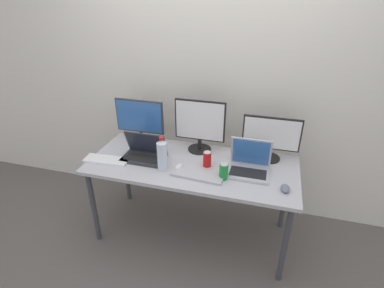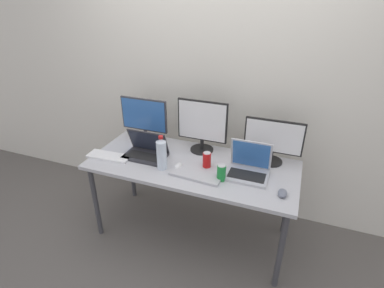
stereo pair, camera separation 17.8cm
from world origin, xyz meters
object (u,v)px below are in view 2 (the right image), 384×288
object	(u,v)px
mouse_by_laptop	(283,193)
soda_can_near_keyboard	(221,173)
laptop_silver	(146,150)
mouse_by_keyboard	(178,166)
water_bottle	(162,154)
monitor_right	(273,140)
monitor_left	(144,119)
laptop_secondary	(249,167)
monitor_center	(203,125)
soda_can_by_laptop	(207,160)
keyboard_aux	(109,156)
keyboard_main	(195,175)
work_desk	(192,170)

from	to	relation	value
mouse_by_laptop	soda_can_near_keyboard	world-z (taller)	soda_can_near_keyboard
laptop_silver	mouse_by_keyboard	size ratio (longest dim) A/B	3.91
soda_can_near_keyboard	water_bottle	bearing A→B (deg)	-179.44
monitor_right	mouse_by_keyboard	xyz separation A→B (m)	(-0.67, -0.35, -0.18)
mouse_by_keyboard	mouse_by_laptop	bearing A→B (deg)	-1.41
monitor_left	monitor_right	bearing A→B (deg)	0.87
laptop_secondary	monitor_right	bearing A→B (deg)	60.88
laptop_secondary	soda_can_near_keyboard	xyz separation A→B (m)	(-0.17, -0.15, 0.00)
monitor_center	mouse_by_keyboard	xyz separation A→B (m)	(-0.08, -0.35, -0.23)
mouse_by_keyboard	monitor_center	bearing A→B (deg)	80.19
mouse_by_laptop	soda_can_by_laptop	distance (m)	0.63
monitor_left	mouse_by_laptop	xyz separation A→B (m)	(1.28, -0.41, -0.20)
laptop_silver	keyboard_aux	bearing A→B (deg)	-154.47
laptop_secondary	mouse_by_keyboard	bearing A→B (deg)	-168.53
water_bottle	monitor_right	bearing A→B (deg)	26.81
monitor_center	soda_can_near_keyboard	distance (m)	0.51
water_bottle	soda_can_near_keyboard	size ratio (longest dim) A/B	2.25
mouse_by_laptop	soda_can_near_keyboard	xyz separation A→B (m)	(-0.45, 0.03, 0.04)
mouse_by_laptop	keyboard_main	bearing A→B (deg)	175.65
mouse_by_laptop	laptop_secondary	bearing A→B (deg)	142.72
laptop_silver	keyboard_aux	distance (m)	0.32
keyboard_aux	soda_can_near_keyboard	xyz separation A→B (m)	(0.98, 0.01, 0.05)
mouse_by_laptop	water_bottle	world-z (taller)	water_bottle
laptop_silver	keyboard_aux	world-z (taller)	laptop_silver
soda_can_near_keyboard	monitor_left	bearing A→B (deg)	155.69
laptop_secondary	water_bottle	xyz separation A→B (m)	(-0.65, -0.15, 0.07)
monitor_left	keyboard_aux	xyz separation A→B (m)	(-0.14, -0.39, -0.21)
monitor_right	soda_can_near_keyboard	world-z (taller)	monitor_right
monitor_left	monitor_right	size ratio (longest dim) A/B	0.96
laptop_silver	water_bottle	distance (m)	0.26
laptop_secondary	keyboard_main	xyz separation A→B (m)	(-0.37, -0.17, -0.05)
laptop_silver	soda_can_near_keyboard	size ratio (longest dim) A/B	2.80
laptop_silver	laptop_secondary	xyz separation A→B (m)	(0.86, 0.03, 0.01)
keyboard_aux	soda_can_by_laptop	size ratio (longest dim) A/B	2.92
keyboard_main	water_bottle	world-z (taller)	water_bottle
laptop_secondary	mouse_by_laptop	xyz separation A→B (m)	(0.27, -0.18, -0.04)
monitor_left	soda_can_by_laptop	size ratio (longest dim) A/B	3.54
laptop_silver	keyboard_main	bearing A→B (deg)	-16.66
monitor_left	soda_can_by_laptop	bearing A→B (deg)	-19.33
mouse_by_keyboard	soda_can_near_keyboard	size ratio (longest dim) A/B	0.71
monitor_center	laptop_silver	size ratio (longest dim) A/B	1.30
monitor_left	laptop_secondary	bearing A→B (deg)	-12.72
mouse_by_laptop	water_bottle	size ratio (longest dim) A/B	0.35
mouse_by_keyboard	soda_can_by_laptop	bearing A→B (deg)	29.54
mouse_by_laptop	monitor_right	bearing A→B (deg)	104.34
monitor_left	water_bottle	bearing A→B (deg)	-47.23
soda_can_near_keyboard	keyboard_main	bearing A→B (deg)	-172.75
keyboard_main	mouse_by_laptop	bearing A→B (deg)	3.01
keyboard_aux	soda_can_near_keyboard	distance (m)	0.98
work_desk	mouse_by_keyboard	xyz separation A→B (m)	(-0.08, -0.10, 0.08)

